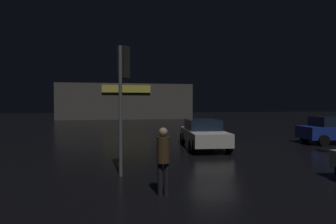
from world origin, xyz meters
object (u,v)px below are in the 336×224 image
Objects in this scene: store_building at (126,102)px; traffic_signal_opposite at (123,79)px; car_near at (203,133)px; pedestrian at (163,156)px; car_crossing at (334,130)px.

store_building is 4.88× the size of traffic_signal_opposite.
store_building is 32.27m from car_near.
car_near is at bearing -83.54° from store_building.
car_near is 2.62× the size of pedestrian.
traffic_signal_opposite reaches higher than pedestrian.
store_building is 11.78× the size of pedestrian.
car_crossing is (12.59, 4.98, -2.39)m from traffic_signal_opposite.
car_near is (3.62, -32.00, -1.99)m from store_building.
traffic_signal_opposite reaches higher than car_near.
car_near is (4.34, 4.87, -2.42)m from traffic_signal_opposite.
store_building is 36.89m from traffic_signal_opposite.
traffic_signal_opposite is 13.75m from car_crossing.
pedestrian is at bearing -115.32° from car_near.
car_near is 8.26m from car_crossing.
traffic_signal_opposite is at bearing -131.65° from car_near.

